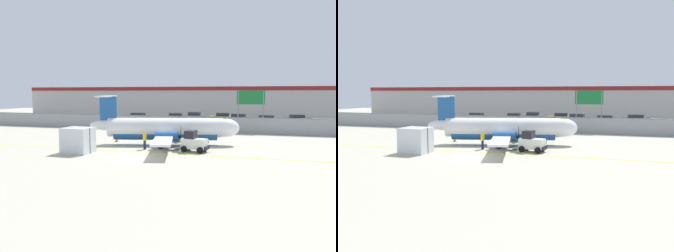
{
  "view_description": "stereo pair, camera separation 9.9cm",
  "coord_description": "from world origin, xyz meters",
  "views": [
    {
      "loc": [
        9.57,
        -24.57,
        5.21
      ],
      "look_at": [
        0.2,
        7.53,
        1.8
      ],
      "focal_mm": 35.0,
      "sensor_mm": 36.0,
      "label": 1
    },
    {
      "loc": [
        9.66,
        -24.54,
        5.21
      ],
      "look_at": [
        0.2,
        7.53,
        1.8
      ],
      "focal_mm": 35.0,
      "sensor_mm": 36.0,
      "label": 2
    }
  ],
  "objects": [
    {
      "name": "ground_plane",
      "position": [
        0.0,
        2.0,
        0.0
      ],
      "size": [
        140.0,
        140.0,
        0.01
      ],
      "color": "#B2AD99"
    },
    {
      "name": "perimeter_fence",
      "position": [
        0.0,
        18.0,
        1.12
      ],
      "size": [
        98.0,
        0.1,
        2.1
      ],
      "color": "gray",
      "rests_on": "ground"
    },
    {
      "name": "parking_lot_strip",
      "position": [
        0.0,
        29.5,
        0.06
      ],
      "size": [
        98.0,
        17.0,
        0.12
      ],
      "color": "#38383A",
      "rests_on": "ground"
    },
    {
      "name": "background_building",
      "position": [
        0.0,
        47.99,
        3.26
      ],
      "size": [
        91.0,
        8.1,
        6.5
      ],
      "color": "#BCB7B2",
      "rests_on": "ground"
    },
    {
      "name": "commuter_airplane",
      "position": [
        0.46,
        6.59,
        1.6
      ],
      "size": [
        14.89,
        15.94,
        4.92
      ],
      "rotation": [
        0.0,
        0.0,
        0.23
      ],
      "color": "white",
      "rests_on": "ground"
    },
    {
      "name": "baggage_tug",
      "position": [
        3.75,
        3.5,
        0.86
      ],
      "size": [
        2.48,
        1.7,
        1.88
      ],
      "rotation": [
        0.0,
        0.0,
        -0.17
      ],
      "color": "silver",
      "rests_on": "ground"
    },
    {
      "name": "ground_crew_worker",
      "position": [
        -0.83,
        3.39,
        0.95
      ],
      "size": [
        0.48,
        0.48,
        1.7
      ],
      "rotation": [
        0.0,
        0.0,
        3.84
      ],
      "color": "#191E4C",
      "rests_on": "ground"
    },
    {
      "name": "cargo_container",
      "position": [
        -5.81,
        0.2,
        1.1
      ],
      "size": [
        2.49,
        2.11,
        2.2
      ],
      "rotation": [
        0.0,
        0.0,
        -0.05
      ],
      "color": "silver",
      "rests_on": "ground"
    },
    {
      "name": "traffic_cone_near_left",
      "position": [
        0.16,
        8.59,
        0.31
      ],
      "size": [
        0.36,
        0.36,
        0.64
      ],
      "color": "orange",
      "rests_on": "ground"
    },
    {
      "name": "traffic_cone_near_right",
      "position": [
        3.32,
        4.83,
        0.31
      ],
      "size": [
        0.36,
        0.36,
        0.64
      ],
      "color": "orange",
      "rests_on": "ground"
    },
    {
      "name": "traffic_cone_far_left",
      "position": [
        -5.35,
        7.02,
        0.31
      ],
      "size": [
        0.36,
        0.36,
        0.64
      ],
      "color": "orange",
      "rests_on": "ground"
    },
    {
      "name": "parked_car_0",
      "position": [
        -15.49,
        25.47,
        0.89
      ],
      "size": [
        4.26,
        2.13,
        1.58
      ],
      "rotation": [
        0.0,
        0.0,
        3.1
      ],
      "color": "#19662D",
      "rests_on": "parking_lot_strip"
    },
    {
      "name": "parked_car_1",
      "position": [
        -11.68,
        29.05,
        0.89
      ],
      "size": [
        4.3,
        2.22,
        1.58
      ],
      "rotation": [
        0.0,
        0.0,
        3.08
      ],
      "color": "red",
      "rests_on": "parking_lot_strip"
    },
    {
      "name": "parked_car_2",
      "position": [
        -5.2,
        30.38,
        0.89
      ],
      "size": [
        4.36,
        2.35,
        1.58
      ],
      "rotation": [
        0.0,
        0.0,
        3.25
      ],
      "color": "silver",
      "rests_on": "parking_lot_strip"
    },
    {
      "name": "parked_car_3",
      "position": [
        -2.57,
        33.86,
        0.89
      ],
      "size": [
        4.27,
        2.14,
        1.58
      ],
      "rotation": [
        0.0,
        0.0,
        3.18
      ],
      "color": "slate",
      "rests_on": "parking_lot_strip"
    },
    {
      "name": "parked_car_4",
      "position": [
        2.63,
        32.95,
        0.89
      ],
      "size": [
        4.31,
        2.24,
        1.58
      ],
      "rotation": [
        0.0,
        0.0,
        3.21
      ],
      "color": "#B28C19",
      "rests_on": "parking_lot_strip"
    },
    {
      "name": "parked_car_5",
      "position": [
        5.73,
        31.29,
        0.89
      ],
      "size": [
        4.39,
        2.44,
        1.58
      ],
      "rotation": [
        0.0,
        0.0,
        -0.14
      ],
      "color": "#19662D",
      "rests_on": "parking_lot_strip"
    },
    {
      "name": "parked_car_6",
      "position": [
        10.0,
        28.91,
        0.89
      ],
      "size": [
        4.38,
        2.41,
        1.58
      ],
      "rotation": [
        0.0,
        0.0,
        3.02
      ],
      "color": "silver",
      "rests_on": "parking_lot_strip"
    },
    {
      "name": "parked_car_7",
      "position": [
        14.96,
        32.21,
        0.89
      ],
      "size": [
        4.33,
        2.29,
        1.58
      ],
      "rotation": [
        0.0,
        0.0,
        0.09
      ],
      "color": "black",
      "rests_on": "parking_lot_strip"
    },
    {
      "name": "highway_sign",
      "position": [
        7.95,
        19.54,
        4.14
      ],
      "size": [
        3.6,
        0.14,
        5.5
      ],
      "color": "slate",
      "rests_on": "ground"
    }
  ]
}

